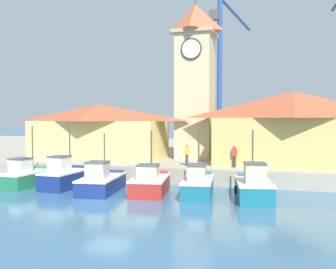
# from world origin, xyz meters

# --- Properties ---
(ground_plane) EXTENTS (300.00, 300.00, 0.00)m
(ground_plane) POSITION_xyz_m (0.00, 0.00, 0.00)
(ground_plane) COLOR #386689
(quay_wharf) EXTENTS (120.00, 40.00, 1.16)m
(quay_wharf) POSITION_xyz_m (0.00, 26.70, 0.58)
(quay_wharf) COLOR #A89E89
(quay_wharf) RESTS_ON ground
(fishing_boat_far_left) EXTENTS (2.04, 4.40, 4.19)m
(fishing_boat_far_left) POSITION_xyz_m (-7.79, 3.37, 0.68)
(fishing_boat_far_left) COLOR #237A4C
(fishing_boat_far_left) RESTS_ON ground
(fishing_boat_left_outer) EXTENTS (2.06, 4.23, 4.35)m
(fishing_boat_left_outer) POSITION_xyz_m (-4.81, 3.42, 0.77)
(fishing_boat_left_outer) COLOR navy
(fishing_boat_left_outer) RESTS_ON ground
(fishing_boat_left_inner) EXTENTS (2.59, 4.86, 3.78)m
(fishing_boat_left_inner) POSITION_xyz_m (-1.76, 2.68, 0.69)
(fishing_boat_left_inner) COLOR navy
(fishing_boat_left_inner) RESTS_ON ground
(fishing_boat_mid_left) EXTENTS (2.74, 4.50, 3.95)m
(fishing_boat_mid_left) POSITION_xyz_m (1.40, 3.08, 0.67)
(fishing_boat_mid_left) COLOR #AD2823
(fishing_boat_mid_left) RESTS_ON ground
(fishing_boat_center) EXTENTS (2.32, 4.67, 4.11)m
(fishing_boat_center) POSITION_xyz_m (4.44, 3.23, 0.69)
(fishing_boat_center) COLOR #196B7F
(fishing_boat_center) RESTS_ON ground
(fishing_boat_mid_right) EXTENTS (2.70, 4.71, 4.06)m
(fishing_boat_mid_right) POSITION_xyz_m (7.79, 3.04, 0.75)
(fishing_boat_mid_right) COLOR #196B7F
(fishing_boat_mid_right) RESTS_ON ground
(clock_tower) EXTENTS (3.57, 3.57, 15.21)m
(clock_tower) POSITION_xyz_m (1.90, 14.07, 8.34)
(clock_tower) COLOR beige
(clock_tower) RESTS_ON quay_wharf
(warehouse_left) EXTENTS (12.04, 5.81, 4.83)m
(warehouse_left) POSITION_xyz_m (-6.65, 12.30, 3.64)
(warehouse_left) COLOR #E5D17A
(warehouse_left) RESTS_ON quay_wharf
(warehouse_right) EXTENTS (12.08, 6.31, 5.64)m
(warehouse_right) POSITION_xyz_m (10.15, 11.66, 4.05)
(warehouse_right) COLOR tan
(warehouse_right) RESTS_ON quay_wharf
(port_crane_near) EXTENTS (3.83, 9.26, 17.40)m
(port_crane_near) POSITION_xyz_m (2.57, 24.53, 8.03)
(port_crane_near) COLOR navy
(port_crane_near) RESTS_ON quay_wharf
(dock_worker_near_tower) EXTENTS (0.34, 0.22, 1.62)m
(dock_worker_near_tower) POSITION_xyz_m (2.45, 8.65, 2.01)
(dock_worker_near_tower) COLOR #33333D
(dock_worker_near_tower) RESTS_ON quay_wharf
(dock_worker_along_quay) EXTENTS (0.34, 0.22, 1.62)m
(dock_worker_along_quay) POSITION_xyz_m (6.05, 8.51, 2.01)
(dock_worker_along_quay) COLOR #33333D
(dock_worker_along_quay) RESTS_ON quay_wharf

